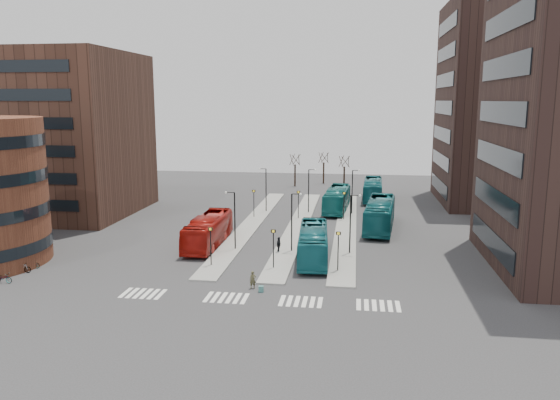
# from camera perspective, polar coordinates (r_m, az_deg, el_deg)

# --- Properties ---
(ground) EXTENTS (160.00, 160.00, 0.00)m
(ground) POSITION_cam_1_polar(r_m,az_deg,el_deg) (40.76, -5.56, -12.16)
(ground) COLOR #2D2D2F
(ground) RESTS_ON ground
(island_left) EXTENTS (2.50, 45.00, 0.15)m
(island_left) POSITION_cam_1_polar(r_m,az_deg,el_deg) (69.57, -3.02, -2.50)
(island_left) COLOR gray
(island_left) RESTS_ON ground
(island_mid) EXTENTS (2.50, 45.00, 0.15)m
(island_mid) POSITION_cam_1_polar(r_m,az_deg,el_deg) (68.70, 1.90, -2.66)
(island_mid) COLOR gray
(island_mid) RESTS_ON ground
(island_right) EXTENTS (2.50, 45.00, 0.15)m
(island_right) POSITION_cam_1_polar(r_m,az_deg,el_deg) (68.35, 6.92, -2.80)
(island_right) COLOR gray
(island_right) RESTS_ON ground
(suitcase) EXTENTS (0.44, 0.36, 0.51)m
(suitcase) POSITION_cam_1_polar(r_m,az_deg,el_deg) (45.59, -1.99, -9.28)
(suitcase) COLOR #1B2298
(suitcase) RESTS_ON ground
(red_bus) EXTENTS (2.80, 11.87, 3.31)m
(red_bus) POSITION_cam_1_polar(r_m,az_deg,el_deg) (59.70, -7.51, -3.20)
(red_bus) COLOR #A2130C
(red_bus) RESTS_ON ground
(teal_bus_a) EXTENTS (3.49, 11.88, 3.27)m
(teal_bus_a) POSITION_cam_1_polar(r_m,az_deg,el_deg) (54.26, 3.50, -4.53)
(teal_bus_a) COLOR #15636C
(teal_bus_a) RESTS_ON ground
(teal_bus_b) EXTENTS (3.66, 12.17, 3.34)m
(teal_bus_b) POSITION_cam_1_polar(r_m,az_deg,el_deg) (78.15, 5.97, 0.08)
(teal_bus_b) COLOR #156A6A
(teal_bus_b) RESTS_ON ground
(teal_bus_c) EXTENTS (4.38, 13.47, 3.69)m
(teal_bus_c) POSITION_cam_1_polar(r_m,az_deg,el_deg) (67.73, 10.39, -1.49)
(teal_bus_c) COLOR #135B62
(teal_bus_c) RESTS_ON ground
(teal_bus_d) EXTENTS (3.26, 12.02, 3.32)m
(teal_bus_d) POSITION_cam_1_polar(r_m,az_deg,el_deg) (87.35, 9.67, 1.07)
(teal_bus_d) COLOR #15626B
(teal_bus_d) RESTS_ON ground
(traveller) EXTENTS (0.62, 0.49, 1.49)m
(traveller) POSITION_cam_1_polar(r_m,az_deg,el_deg) (46.28, -2.86, -8.33)
(traveller) COLOR #47442A
(traveller) RESTS_ON ground
(commuter_a) EXTENTS (0.82, 0.66, 1.63)m
(commuter_a) POSITION_cam_1_polar(r_m,az_deg,el_deg) (55.87, -8.17, -5.05)
(commuter_a) COLOR black
(commuter_a) RESTS_ON ground
(commuter_b) EXTENTS (0.62, 1.07, 1.71)m
(commuter_b) POSITION_cam_1_polar(r_m,az_deg,el_deg) (56.48, -0.13, -4.73)
(commuter_b) COLOR black
(commuter_b) RESTS_ON ground
(commuter_c) EXTENTS (1.10, 1.29, 1.74)m
(commuter_c) POSITION_cam_1_polar(r_m,az_deg,el_deg) (56.96, 2.87, -4.60)
(commuter_c) COLOR black
(commuter_c) RESTS_ON ground
(bicycle_near) EXTENTS (1.67, 0.66, 0.86)m
(bicycle_near) POSITION_cam_1_polar(r_m,az_deg,el_deg) (53.37, -26.94, -7.28)
(bicycle_near) COLOR gray
(bicycle_near) RESTS_ON ground
(bicycle_mid) EXTENTS (1.62, 0.71, 0.94)m
(bicycle_mid) POSITION_cam_1_polar(r_m,az_deg,el_deg) (55.51, -25.34, -6.45)
(bicycle_mid) COLOR gray
(bicycle_mid) RESTS_ON ground
(bicycle_far) EXTENTS (1.62, 0.69, 0.83)m
(bicycle_far) POSITION_cam_1_polar(r_m,az_deg,el_deg) (56.78, -24.47, -6.07)
(bicycle_far) COLOR gray
(bicycle_far) RESTS_ON ground
(crosswalk_stripes) EXTENTS (22.35, 2.40, 0.01)m
(crosswalk_stripes) POSITION_cam_1_polar(r_m,az_deg,el_deg) (44.05, -2.08, -10.34)
(crosswalk_stripes) COLOR silver
(crosswalk_stripes) RESTS_ON ground
(office_block) EXTENTS (25.00, 20.12, 22.00)m
(office_block) POSITION_cam_1_polar(r_m,az_deg,el_deg) (82.74, -23.52, 6.36)
(office_block) COLOR #44291F
(office_block) RESTS_ON ground
(tower_far) EXTENTS (20.12, 20.00, 30.00)m
(tower_far) POSITION_cam_1_polar(r_m,az_deg,el_deg) (89.55, 23.14, 9.20)
(tower_far) COLOR #31201B
(tower_far) RESTS_ON ground
(sign_poles) EXTENTS (12.45, 22.12, 3.65)m
(sign_poles) POSITION_cam_1_polar(r_m,az_deg,el_deg) (61.45, 0.85, -2.00)
(sign_poles) COLOR black
(sign_poles) RESTS_ON ground
(lamp_posts) EXTENTS (14.04, 20.24, 6.12)m
(lamp_posts) POSITION_cam_1_polar(r_m,az_deg,el_deg) (65.97, 2.29, -0.10)
(lamp_posts) COLOR black
(lamp_posts) RESTS_ON ground
(bare_trees) EXTENTS (10.97, 8.14, 5.90)m
(bare_trees) POSITION_cam_1_polar(r_m,az_deg,el_deg) (100.25, 4.28, 3.00)
(bare_trees) COLOR black
(bare_trees) RESTS_ON ground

